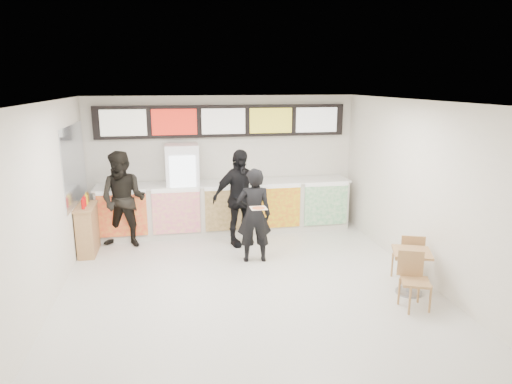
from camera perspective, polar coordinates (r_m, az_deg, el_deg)
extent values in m
plane|color=beige|center=(7.51, -0.82, -12.37)|extent=(7.00, 7.00, 0.00)
plane|color=white|center=(6.76, -0.91, 11.16)|extent=(7.00, 7.00, 0.00)
plane|color=silver|center=(10.37, -4.09, 3.64)|extent=(6.00, 0.00, 6.00)
plane|color=silver|center=(7.14, -25.34, -2.23)|extent=(0.00, 7.00, 7.00)
plane|color=silver|center=(8.03, 20.76, -0.16)|extent=(0.00, 7.00, 7.00)
cube|color=silver|center=(10.19, -3.75, -2.01)|extent=(5.50, 0.70, 1.10)
cube|color=silver|center=(10.06, -3.80, 1.12)|extent=(5.56, 0.76, 0.04)
cube|color=red|center=(9.81, -16.36, -2.83)|extent=(0.99, 0.02, 0.90)
cube|color=#E03195|center=(9.75, -9.92, -2.57)|extent=(0.99, 0.02, 0.90)
cube|color=brown|center=(9.82, -3.49, -2.28)|extent=(0.99, 0.02, 0.90)
cube|color=yellow|center=(10.00, 2.78, -1.97)|extent=(0.99, 0.02, 0.90)
cube|color=#238C49|center=(10.30, 8.75, -1.66)|extent=(0.99, 0.02, 0.90)
cube|color=black|center=(10.17, -4.13, 8.84)|extent=(5.50, 0.12, 0.70)
cube|color=white|center=(10.09, -16.26, 8.30)|extent=(0.95, 0.02, 0.55)
cube|color=red|center=(10.04, -10.17, 8.61)|extent=(0.95, 0.02, 0.55)
cube|color=white|center=(10.10, -4.08, 8.81)|extent=(0.95, 0.02, 0.55)
cube|color=gold|center=(10.28, 1.87, 8.92)|extent=(0.95, 0.02, 0.55)
cube|color=white|center=(10.55, 7.58, 8.93)|extent=(0.95, 0.02, 0.55)
cube|color=white|center=(10.04, -9.10, 0.26)|extent=(0.70, 0.65, 2.00)
cube|color=white|center=(9.70, -9.06, 0.09)|extent=(0.54, 0.02, 1.50)
cylinder|color=#1A903E|center=(9.89, -10.15, -3.29)|extent=(0.07, 0.07, 0.22)
cylinder|color=#FF5815|center=(9.89, -9.34, -3.25)|extent=(0.07, 0.07, 0.22)
cylinder|color=red|center=(9.90, -8.53, -3.22)|extent=(0.07, 0.07, 0.22)
cylinder|color=blue|center=(9.90, -7.72, -3.18)|extent=(0.07, 0.07, 0.22)
cylinder|color=#FF5815|center=(9.79, -10.25, -1.16)|extent=(0.07, 0.07, 0.22)
cylinder|color=red|center=(9.79, -9.43, -1.13)|extent=(0.07, 0.07, 0.22)
cylinder|color=blue|center=(9.79, -8.61, -1.09)|extent=(0.07, 0.07, 0.22)
cylinder|color=#1A903E|center=(9.80, -7.79, -1.05)|extent=(0.07, 0.07, 0.22)
cylinder|color=red|center=(9.70, -10.34, 1.01)|extent=(0.07, 0.07, 0.22)
cylinder|color=blue|center=(9.70, -9.51, 1.05)|extent=(0.07, 0.07, 0.22)
cylinder|color=#1A903E|center=(9.71, -8.69, 1.08)|extent=(0.07, 0.07, 0.22)
cylinder|color=#FF5815|center=(9.71, -7.86, 1.12)|extent=(0.07, 0.07, 0.22)
cylinder|color=blue|center=(9.63, -10.44, 3.22)|extent=(0.07, 0.07, 0.22)
cylinder|color=#1A903E|center=(9.63, -9.60, 3.25)|extent=(0.07, 0.07, 0.22)
cylinder|color=#FF5815|center=(9.63, -8.77, 3.29)|extent=(0.07, 0.07, 0.22)
cylinder|color=red|center=(9.64, -7.94, 3.32)|extent=(0.07, 0.07, 0.22)
cube|color=#B2B7BF|center=(9.42, -21.75, 3.24)|extent=(0.01, 2.00, 1.50)
imported|color=black|center=(8.43, -0.26, -2.94)|extent=(0.68, 0.47, 1.78)
imported|color=black|center=(9.55, -16.24, -0.93)|extent=(1.13, 0.99, 1.96)
imported|color=black|center=(9.28, -2.12, -0.72)|extent=(1.26, 0.84, 1.99)
cube|color=beige|center=(7.93, 0.32, -2.03)|extent=(0.28, 0.28, 0.01)
cone|color=#CC7233|center=(7.93, 0.32, -1.96)|extent=(0.36, 0.36, 0.02)
cube|color=tan|center=(7.60, 18.92, -7.14)|extent=(0.74, 0.74, 0.04)
cylinder|color=gray|center=(7.73, 18.72, -9.58)|extent=(0.08, 0.08, 0.68)
cylinder|color=gray|center=(7.86, 18.53, -11.78)|extent=(0.42, 0.42, 0.03)
cube|color=tan|center=(7.22, 19.31, -10.56)|extent=(0.51, 0.51, 0.04)
cube|color=tan|center=(7.28, 18.75, -8.45)|extent=(0.36, 0.16, 0.40)
cube|color=tan|center=(8.17, 18.28, -7.61)|extent=(0.51, 0.51, 0.04)
cube|color=tan|center=(7.95, 19.02, -6.59)|extent=(0.36, 0.16, 0.40)
cube|color=tan|center=(9.52, -20.28, -4.55)|extent=(0.31, 0.82, 0.92)
cube|color=tan|center=(9.39, -20.52, -1.75)|extent=(0.35, 0.86, 0.04)
cylinder|color=red|center=(9.14, -20.82, -1.43)|extent=(0.06, 0.06, 0.18)
cylinder|color=red|center=(9.31, -20.63, -1.16)|extent=(0.06, 0.06, 0.18)
cylinder|color=yellow|center=(9.48, -20.46, -0.89)|extent=(0.06, 0.06, 0.18)
cylinder|color=brown|center=(9.63, -20.30, -0.65)|extent=(0.06, 0.06, 0.18)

